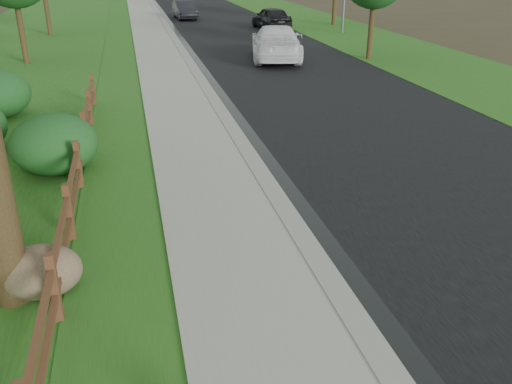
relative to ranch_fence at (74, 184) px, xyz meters
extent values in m
cube|color=black|center=(8.20, 28.60, -0.61)|extent=(8.00, 90.00, 0.02)
cube|color=gray|center=(4.00, 28.60, -0.56)|extent=(0.40, 90.00, 0.12)
cube|color=black|center=(4.35, 28.60, -0.60)|extent=(0.50, 90.00, 0.00)
cube|color=#A29C8D|center=(2.70, 28.60, -0.57)|extent=(2.20, 90.00, 0.10)
cube|color=#235819|center=(0.80, 28.60, -0.59)|extent=(1.60, 90.00, 0.06)
cube|color=#235819|center=(-4.40, 28.60, -0.60)|extent=(9.00, 90.00, 0.04)
cube|color=#235819|center=(15.10, 28.60, -0.60)|extent=(6.00, 90.00, 0.04)
cube|color=#53311B|center=(0.00, -3.60, -0.07)|extent=(0.12, 0.12, 1.10)
cube|color=#53311B|center=(0.00, -1.20, -0.07)|extent=(0.12, 0.12, 1.10)
cube|color=#53311B|center=(0.00, 1.20, -0.07)|extent=(0.12, 0.12, 1.10)
cube|color=#53311B|center=(0.00, 3.60, -0.07)|extent=(0.12, 0.12, 1.10)
cube|color=#53311B|center=(0.00, 6.00, -0.07)|extent=(0.12, 0.12, 1.10)
cube|color=#53311B|center=(0.00, 8.40, -0.07)|extent=(0.12, 0.12, 1.10)
cube|color=#53311B|center=(0.00, -4.80, -0.17)|extent=(0.08, 2.35, 0.10)
cube|color=#53311B|center=(0.00, -4.80, 0.23)|extent=(0.08, 2.35, 0.10)
cube|color=#53311B|center=(0.00, -2.40, -0.17)|extent=(0.08, 2.35, 0.10)
cube|color=#53311B|center=(0.00, -2.40, 0.23)|extent=(0.08, 2.35, 0.10)
cube|color=#53311B|center=(0.00, 0.00, -0.17)|extent=(0.08, 2.35, 0.10)
cube|color=#53311B|center=(0.00, 0.00, 0.23)|extent=(0.08, 2.35, 0.10)
cube|color=#53311B|center=(0.00, 2.40, -0.17)|extent=(0.08, 2.35, 0.10)
cube|color=#53311B|center=(0.00, 2.40, 0.23)|extent=(0.08, 2.35, 0.10)
cube|color=#53311B|center=(0.00, 4.80, -0.17)|extent=(0.08, 2.35, 0.10)
cube|color=#53311B|center=(0.00, 4.80, 0.23)|extent=(0.08, 2.35, 0.10)
cube|color=#53311B|center=(0.00, 7.20, -0.17)|extent=(0.08, 2.35, 0.10)
cube|color=#53311B|center=(0.00, 7.20, 0.23)|extent=(0.08, 2.35, 0.10)
imported|color=white|center=(8.16, 15.27, 0.21)|extent=(3.40, 5.93, 1.62)
imported|color=black|center=(10.80, 26.41, 0.13)|extent=(2.04, 4.41, 1.46)
imported|color=black|center=(5.82, 33.92, 0.08)|extent=(1.63, 4.19, 1.36)
ellipsoid|color=brown|center=(-0.30, -2.84, -0.21)|extent=(1.46, 1.28, 0.81)
ellipsoid|color=#1B4D1F|center=(-0.61, 2.38, 0.08)|extent=(2.60, 2.60, 1.39)
cylinder|color=#332414|center=(-3.40, 17.02, 1.32)|extent=(0.27, 0.27, 3.88)
cylinder|color=#332414|center=(12.60, 14.49, 1.19)|extent=(0.25, 0.25, 3.61)
cylinder|color=#332414|center=(-3.40, 26.76, 1.46)|extent=(0.29, 0.29, 4.16)
camera|label=1|loc=(1.27, -10.24, 4.12)|focal=38.00mm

